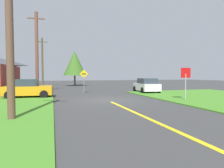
{
  "coord_description": "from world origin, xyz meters",
  "views": [
    {
      "loc": [
        -4.03,
        -13.74,
        1.92
      ],
      "look_at": [
        1.4,
        3.13,
        1.11
      ],
      "focal_mm": 29.6,
      "sensor_mm": 36.0,
      "label": 1
    }
  ],
  "objects_px": {
    "car_on_crossroad": "(146,85)",
    "utility_pole_mid": "(37,52)",
    "utility_pole_far": "(42,62)",
    "parked_car_near_building": "(28,88)",
    "utility_pole_near": "(10,32)",
    "direction_sign": "(84,79)",
    "oak_tree_left": "(75,63)",
    "stop_sign": "(186,78)"
  },
  "relations": [
    {
      "from": "utility_pole_near",
      "to": "direction_sign",
      "type": "xyz_separation_m",
      "value": [
        4.88,
        11.03,
        -2.15
      ]
    },
    {
      "from": "direction_sign",
      "to": "stop_sign",
      "type": "bearing_deg",
      "value": -51.75
    },
    {
      "from": "utility_pole_far",
      "to": "utility_pole_mid",
      "type": "bearing_deg",
      "value": -89.62
    },
    {
      "from": "stop_sign",
      "to": "utility_pole_near",
      "type": "bearing_deg",
      "value": 24.42
    },
    {
      "from": "parked_car_near_building",
      "to": "utility_pole_mid",
      "type": "bearing_deg",
      "value": 89.19
    },
    {
      "from": "stop_sign",
      "to": "oak_tree_left",
      "type": "height_order",
      "value": "oak_tree_left"
    },
    {
      "from": "parked_car_near_building",
      "to": "utility_pole_far",
      "type": "xyz_separation_m",
      "value": [
        0.35,
        18.16,
        3.63
      ]
    },
    {
      "from": "parked_car_near_building",
      "to": "direction_sign",
      "type": "relative_size",
      "value": 1.58
    },
    {
      "from": "stop_sign",
      "to": "oak_tree_left",
      "type": "xyz_separation_m",
      "value": [
        -5.64,
        23.63,
        2.49
      ]
    },
    {
      "from": "utility_pole_near",
      "to": "direction_sign",
      "type": "height_order",
      "value": "utility_pole_near"
    },
    {
      "from": "parked_car_near_building",
      "to": "utility_pole_mid",
      "type": "xyz_separation_m",
      "value": [
        0.44,
        4.74,
        3.75
      ]
    },
    {
      "from": "parked_car_near_building",
      "to": "direction_sign",
      "type": "height_order",
      "value": "direction_sign"
    },
    {
      "from": "stop_sign",
      "to": "direction_sign",
      "type": "relative_size",
      "value": 0.98
    },
    {
      "from": "stop_sign",
      "to": "utility_pole_far",
      "type": "height_order",
      "value": "utility_pole_far"
    },
    {
      "from": "stop_sign",
      "to": "parked_car_near_building",
      "type": "bearing_deg",
      "value": -16.21
    },
    {
      "from": "stop_sign",
      "to": "parked_car_near_building",
      "type": "distance_m",
      "value": 13.09
    },
    {
      "from": "parked_car_near_building",
      "to": "utility_pole_far",
      "type": "relative_size",
      "value": 0.47
    },
    {
      "from": "utility_pole_mid",
      "to": "oak_tree_left",
      "type": "relative_size",
      "value": 1.35
    },
    {
      "from": "utility_pole_far",
      "to": "car_on_crossroad",
      "type": "bearing_deg",
      "value": -54.94
    },
    {
      "from": "direction_sign",
      "to": "oak_tree_left",
      "type": "xyz_separation_m",
      "value": [
        0.78,
        15.48,
        2.67
      ]
    },
    {
      "from": "parked_car_near_building",
      "to": "utility_pole_near",
      "type": "relative_size",
      "value": 0.56
    },
    {
      "from": "utility_pole_far",
      "to": "direction_sign",
      "type": "height_order",
      "value": "utility_pole_far"
    },
    {
      "from": "utility_pole_far",
      "to": "direction_sign",
      "type": "xyz_separation_m",
      "value": [
        4.92,
        -15.8,
        -2.84
      ]
    },
    {
      "from": "utility_pole_mid",
      "to": "oak_tree_left",
      "type": "distance_m",
      "value": 14.26
    },
    {
      "from": "utility_pole_near",
      "to": "oak_tree_left",
      "type": "distance_m",
      "value": 27.12
    },
    {
      "from": "utility_pole_mid",
      "to": "utility_pole_far",
      "type": "relative_size",
      "value": 1.03
    },
    {
      "from": "direction_sign",
      "to": "utility_pole_near",
      "type": "bearing_deg",
      "value": -113.88
    },
    {
      "from": "car_on_crossroad",
      "to": "utility_pole_mid",
      "type": "xyz_separation_m",
      "value": [
        -11.75,
        3.46,
        3.75
      ]
    },
    {
      "from": "parked_car_near_building",
      "to": "direction_sign",
      "type": "distance_m",
      "value": 5.83
    },
    {
      "from": "car_on_crossroad",
      "to": "utility_pole_mid",
      "type": "relative_size",
      "value": 0.47
    },
    {
      "from": "utility_pole_near",
      "to": "parked_car_near_building",
      "type": "bearing_deg",
      "value": 92.55
    },
    {
      "from": "utility_pole_near",
      "to": "direction_sign",
      "type": "relative_size",
      "value": 2.84
    },
    {
      "from": "parked_car_near_building",
      "to": "car_on_crossroad",
      "type": "xyz_separation_m",
      "value": [
        12.19,
        1.28,
        0.0
      ]
    },
    {
      "from": "direction_sign",
      "to": "parked_car_near_building",
      "type": "bearing_deg",
      "value": -155.87
    },
    {
      "from": "stop_sign",
      "to": "car_on_crossroad",
      "type": "distance_m",
      "value": 7.16
    },
    {
      "from": "utility_pole_mid",
      "to": "oak_tree_left",
      "type": "bearing_deg",
      "value": 66.8
    },
    {
      "from": "stop_sign",
      "to": "utility_pole_mid",
      "type": "xyz_separation_m",
      "value": [
        -11.26,
        10.53,
        2.78
      ]
    },
    {
      "from": "utility_pole_near",
      "to": "utility_pole_mid",
      "type": "bearing_deg",
      "value": 89.77
    },
    {
      "from": "stop_sign",
      "to": "utility_pole_mid",
      "type": "relative_size",
      "value": 0.28
    },
    {
      "from": "utility_pole_near",
      "to": "utility_pole_far",
      "type": "distance_m",
      "value": 26.84
    },
    {
      "from": "car_on_crossroad",
      "to": "utility_pole_far",
      "type": "relative_size",
      "value": 0.48
    },
    {
      "from": "stop_sign",
      "to": "utility_pole_far",
      "type": "relative_size",
      "value": 0.29
    }
  ]
}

